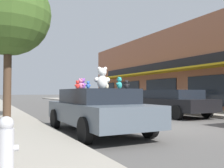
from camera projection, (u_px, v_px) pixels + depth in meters
name	position (u px, v px, depth m)	size (l,w,h in m)	color
ground_plane	(173.00, 128.00, 8.87)	(260.00, 260.00, 0.00)	#514F4C
plush_art_car	(97.00, 109.00, 7.81)	(2.12, 4.74, 1.37)	#4C5660
teddy_bear_giant	(102.00, 78.00, 7.88)	(0.53, 0.36, 0.70)	white
teddy_bear_purple	(83.00, 84.00, 8.36)	(0.28, 0.18, 0.37)	purple
teddy_bear_pink	(81.00, 84.00, 7.99)	(0.21, 0.25, 0.34)	pink
teddy_bear_teal	(119.00, 83.00, 7.89)	(0.28, 0.24, 0.38)	teal
teddy_bear_black	(127.00, 84.00, 6.98)	(0.17, 0.15, 0.24)	black
teddy_bear_cream	(107.00, 85.00, 8.15)	(0.22, 0.19, 0.30)	beige
teddy_bear_blue	(88.00, 85.00, 7.06)	(0.14, 0.14, 0.21)	blue
teddy_bear_red	(77.00, 85.00, 7.60)	(0.20, 0.14, 0.26)	red
parked_car_far_center	(172.00, 102.00, 13.24)	(2.12, 4.73, 1.40)	black
parked_car_far_right	(116.00, 98.00, 19.06)	(2.14, 4.34, 1.52)	silver
street_tree	(8.00, 14.00, 10.29)	(3.48, 3.48, 6.12)	#473323
fire_hydrant	(6.00, 145.00, 3.43)	(0.33, 0.22, 0.79)	#B2B2B7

